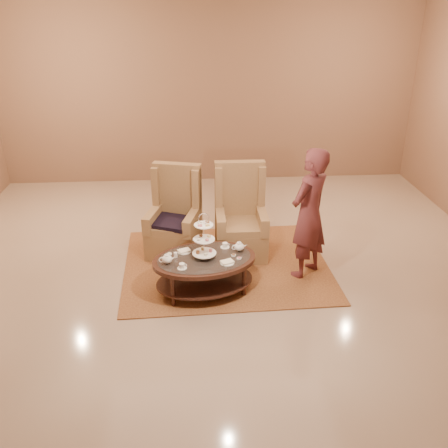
{
  "coord_description": "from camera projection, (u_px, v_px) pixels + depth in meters",
  "views": [
    {
      "loc": [
        -0.39,
        -5.67,
        3.45
      ],
      "look_at": [
        0.03,
        0.2,
        0.73
      ],
      "focal_mm": 40.0,
      "sensor_mm": 36.0,
      "label": 1
    }
  ],
  "objects": [
    {
      "name": "wall_back",
      "position": [
        209.0,
        92.0,
        9.49
      ],
      "size": [
        8.0,
        0.04,
        3.5
      ],
      "primitive_type": "cube",
      "color": "#89624A",
      "rests_on": "ground"
    },
    {
      "name": "armchair_left",
      "position": [
        175.0,
        224.0,
        7.19
      ],
      "size": [
        0.85,
        0.86,
        1.28
      ],
      "rotation": [
        0.0,
        0.0,
        -0.26
      ],
      "color": "#9A7348",
      "rests_on": "ground"
    },
    {
      "name": "ground",
      "position": [
        223.0,
        280.0,
        6.6
      ],
      "size": [
        8.0,
        8.0,
        0.0
      ],
      "primitive_type": "plane",
      "color": "tan",
      "rests_on": "ground"
    },
    {
      "name": "person",
      "position": [
        309.0,
        214.0,
        6.4
      ],
      "size": [
        0.75,
        0.74,
        1.75
      ],
      "rotation": [
        0.0,
        0.0,
        3.89
      ],
      "color": "#5C272A",
      "rests_on": "ground"
    },
    {
      "name": "tea_table",
      "position": [
        204.0,
        264.0,
        6.2
      ],
      "size": [
        1.44,
        1.13,
        1.08
      ],
      "rotation": [
        0.0,
        0.0,
        0.2
      ],
      "color": "black",
      "rests_on": "ground"
    },
    {
      "name": "rug",
      "position": [
        226.0,
        265.0,
        6.97
      ],
      "size": [
        2.87,
        2.42,
        0.01
      ],
      "rotation": [
        0.0,
        0.0,
        0.03
      ],
      "color": "#9E6B38",
      "rests_on": "ground"
    },
    {
      "name": "armchair_right",
      "position": [
        240.0,
        224.0,
        7.16
      ],
      "size": [
        0.72,
        0.74,
        1.32
      ],
      "rotation": [
        0.0,
        0.0,
        -0.01
      ],
      "color": "#9A7348",
      "rests_on": "ground"
    },
    {
      "name": "ceiling",
      "position": [
        223.0,
        280.0,
        6.6
      ],
      "size": [
        8.0,
        8.0,
        0.02
      ],
      "primitive_type": "cube",
      "color": "beige",
      "rests_on": "ground"
    }
  ]
}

